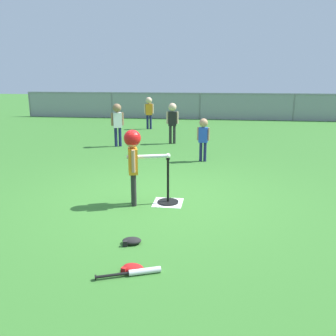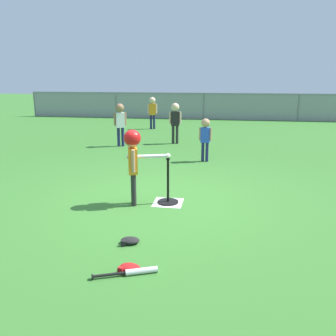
{
  "view_description": "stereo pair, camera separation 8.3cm",
  "coord_description": "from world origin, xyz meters",
  "px_view_note": "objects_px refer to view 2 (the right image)",
  "views": [
    {
      "loc": [
        0.82,
        -5.26,
        1.89
      ],
      "look_at": [
        0.11,
        -0.17,
        0.55
      ],
      "focal_mm": 38.07,
      "sensor_mm": 36.0,
      "label": 1
    },
    {
      "loc": [
        0.9,
        -5.24,
        1.89
      ],
      "look_at": [
        0.11,
        -0.17,
        0.55
      ],
      "focal_mm": 38.07,
      "sensor_mm": 36.0,
      "label": 2
    }
  ],
  "objects_px": {
    "glove_near_bats": "(130,241)",
    "spare_bat_silver": "(135,272)",
    "fielder_deep_right": "(205,134)",
    "fielder_near_right": "(175,118)",
    "fielder_near_left": "(120,119)",
    "batter_child": "(133,152)",
    "baseball_on_tee": "(168,156)",
    "fielder_deep_center": "(152,109)",
    "glove_by_plate": "(130,268)",
    "batting_tee": "(168,196)"
  },
  "relations": [
    {
      "from": "fielder_deep_center",
      "to": "glove_near_bats",
      "type": "distance_m",
      "value": 9.12
    },
    {
      "from": "fielder_near_left",
      "to": "glove_by_plate",
      "type": "distance_m",
      "value": 6.56
    },
    {
      "from": "fielder_near_left",
      "to": "glove_near_bats",
      "type": "height_order",
      "value": "fielder_near_left"
    },
    {
      "from": "fielder_near_right",
      "to": "glove_near_bats",
      "type": "bearing_deg",
      "value": -86.99
    },
    {
      "from": "baseball_on_tee",
      "to": "fielder_near_right",
      "type": "xyz_separation_m",
      "value": [
        -0.56,
        4.85,
        -0.0
      ]
    },
    {
      "from": "fielder_deep_center",
      "to": "glove_by_plate",
      "type": "relative_size",
      "value": 4.57
    },
    {
      "from": "batter_child",
      "to": "glove_by_plate",
      "type": "bearing_deg",
      "value": -77.31
    },
    {
      "from": "batter_child",
      "to": "fielder_near_left",
      "type": "xyz_separation_m",
      "value": [
        -1.48,
        4.38,
        -0.06
      ]
    },
    {
      "from": "batting_tee",
      "to": "batter_child",
      "type": "xyz_separation_m",
      "value": [
        -0.49,
        -0.14,
        0.7
      ]
    },
    {
      "from": "baseball_on_tee",
      "to": "glove_by_plate",
      "type": "height_order",
      "value": "baseball_on_tee"
    },
    {
      "from": "baseball_on_tee",
      "to": "fielder_deep_right",
      "type": "distance_m",
      "value": 2.84
    },
    {
      "from": "batting_tee",
      "to": "glove_near_bats",
      "type": "height_order",
      "value": "batting_tee"
    },
    {
      "from": "baseball_on_tee",
      "to": "glove_near_bats",
      "type": "relative_size",
      "value": 0.31
    },
    {
      "from": "baseball_on_tee",
      "to": "spare_bat_silver",
      "type": "height_order",
      "value": "baseball_on_tee"
    },
    {
      "from": "batter_child",
      "to": "glove_by_plate",
      "type": "height_order",
      "value": "batter_child"
    },
    {
      "from": "fielder_deep_right",
      "to": "glove_near_bats",
      "type": "distance_m",
      "value": 4.31
    },
    {
      "from": "batting_tee",
      "to": "glove_by_plate",
      "type": "bearing_deg",
      "value": -92.07
    },
    {
      "from": "fielder_deep_right",
      "to": "fielder_near_right",
      "type": "xyz_separation_m",
      "value": [
        -0.96,
        2.05,
        0.11
      ]
    },
    {
      "from": "batting_tee",
      "to": "batter_child",
      "type": "distance_m",
      "value": 0.86
    },
    {
      "from": "glove_near_bats",
      "to": "batting_tee",
      "type": "bearing_deg",
      "value": 80.84
    },
    {
      "from": "fielder_near_left",
      "to": "glove_by_plate",
      "type": "bearing_deg",
      "value": -73.03
    },
    {
      "from": "batter_child",
      "to": "fielder_near_right",
      "type": "bearing_deg",
      "value": 90.78
    },
    {
      "from": "baseball_on_tee",
      "to": "batter_child",
      "type": "relative_size",
      "value": 0.07
    },
    {
      "from": "fielder_near_right",
      "to": "spare_bat_silver",
      "type": "relative_size",
      "value": 1.85
    },
    {
      "from": "fielder_near_right",
      "to": "glove_near_bats",
      "type": "distance_m",
      "value": 6.31
    },
    {
      "from": "fielder_near_left",
      "to": "batter_child",
      "type": "bearing_deg",
      "value": -71.27
    },
    {
      "from": "fielder_deep_right",
      "to": "fielder_deep_center",
      "type": "xyz_separation_m",
      "value": [
        -2.15,
        4.75,
        0.11
      ]
    },
    {
      "from": "fielder_near_left",
      "to": "spare_bat_silver",
      "type": "distance_m",
      "value": 6.62
    },
    {
      "from": "fielder_deep_center",
      "to": "glove_by_plate",
      "type": "height_order",
      "value": "fielder_deep_center"
    },
    {
      "from": "fielder_deep_center",
      "to": "glove_by_plate",
      "type": "xyz_separation_m",
      "value": [
        1.68,
        -9.55,
        -0.7
      ]
    },
    {
      "from": "batter_child",
      "to": "fielder_near_left",
      "type": "height_order",
      "value": "fielder_near_left"
    },
    {
      "from": "batter_child",
      "to": "fielder_deep_center",
      "type": "bearing_deg",
      "value": 99.32
    },
    {
      "from": "glove_near_bats",
      "to": "spare_bat_silver",
      "type": "bearing_deg",
      "value": -70.94
    },
    {
      "from": "fielder_deep_right",
      "to": "fielder_deep_center",
      "type": "relative_size",
      "value": 0.85
    },
    {
      "from": "spare_bat_silver",
      "to": "glove_near_bats",
      "type": "height_order",
      "value": "glove_near_bats"
    },
    {
      "from": "fielder_deep_center",
      "to": "fielder_near_right",
      "type": "distance_m",
      "value": 2.95
    },
    {
      "from": "batter_child",
      "to": "spare_bat_silver",
      "type": "bearing_deg",
      "value": -75.79
    },
    {
      "from": "fielder_near_left",
      "to": "fielder_deep_right",
      "type": "xyz_separation_m",
      "value": [
        2.38,
        -1.43,
        -0.12
      ]
    },
    {
      "from": "batting_tee",
      "to": "spare_bat_silver",
      "type": "distance_m",
      "value": 2.05
    },
    {
      "from": "fielder_near_left",
      "to": "fielder_deep_right",
      "type": "distance_m",
      "value": 2.77
    },
    {
      "from": "fielder_near_left",
      "to": "spare_bat_silver",
      "type": "relative_size",
      "value": 1.88
    },
    {
      "from": "batting_tee",
      "to": "spare_bat_silver",
      "type": "height_order",
      "value": "batting_tee"
    },
    {
      "from": "batting_tee",
      "to": "fielder_deep_center",
      "type": "xyz_separation_m",
      "value": [
        -1.75,
        7.55,
        0.62
      ]
    },
    {
      "from": "batting_tee",
      "to": "glove_by_plate",
      "type": "distance_m",
      "value": 2.0
    },
    {
      "from": "fielder_deep_right",
      "to": "fielder_near_right",
      "type": "height_order",
      "value": "fielder_near_right"
    },
    {
      "from": "baseball_on_tee",
      "to": "fielder_near_right",
      "type": "relative_size",
      "value": 0.06
    },
    {
      "from": "fielder_near_left",
      "to": "glove_by_plate",
      "type": "xyz_separation_m",
      "value": [
        1.9,
        -6.23,
        -0.71
      ]
    },
    {
      "from": "spare_bat_silver",
      "to": "batter_child",
      "type": "bearing_deg",
      "value": 104.21
    },
    {
      "from": "glove_near_bats",
      "to": "fielder_near_right",
      "type": "bearing_deg",
      "value": 93.01
    },
    {
      "from": "baseball_on_tee",
      "to": "fielder_near_left",
      "type": "relative_size",
      "value": 0.06
    }
  ]
}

